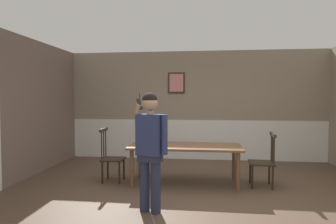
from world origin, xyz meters
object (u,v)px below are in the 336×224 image
at_px(chair_near_window, 111,157).
at_px(chair_by_doorway, 263,161).
at_px(dining_table, 185,149).
at_px(person_figure, 150,144).

relative_size(chair_near_window, chair_by_doorway, 1.05).
relative_size(dining_table, person_figure, 1.23).
height_order(dining_table, person_figure, person_figure).
xyz_separation_m(chair_near_window, person_figure, (1.02, -1.39, 0.49)).
bearing_deg(chair_by_doorway, dining_table, 92.66).
bearing_deg(person_figure, chair_by_doorway, -123.93).
bearing_deg(dining_table, chair_by_doorway, -0.38).
height_order(dining_table, chair_by_doorway, chair_by_doorway).
distance_m(chair_near_window, person_figure, 1.79).
relative_size(dining_table, chair_near_window, 2.01).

